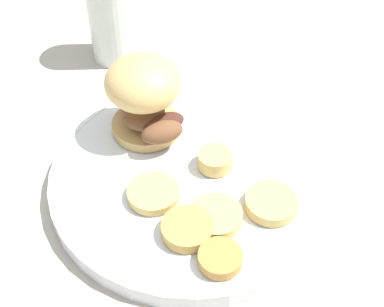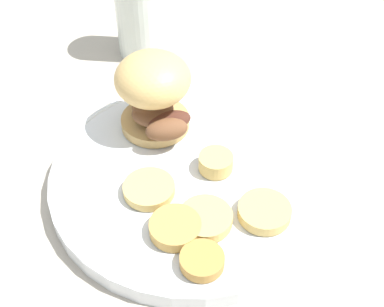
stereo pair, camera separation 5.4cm
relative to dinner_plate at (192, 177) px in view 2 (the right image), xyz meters
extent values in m
plane|color=#B2A899|center=(0.00, 0.00, -0.01)|extent=(4.00, 4.00, 0.00)
cylinder|color=white|center=(0.00, 0.00, 0.00)|extent=(0.30, 0.30, 0.02)
torus|color=white|center=(0.00, 0.00, 0.01)|extent=(0.30, 0.30, 0.01)
cylinder|color=tan|center=(-0.08, 0.03, 0.02)|extent=(0.08, 0.08, 0.01)
ellipsoid|color=brown|center=(-0.08, 0.02, 0.04)|extent=(0.05, 0.04, 0.02)
ellipsoid|color=brown|center=(-0.07, 0.02, 0.03)|extent=(0.06, 0.05, 0.02)
ellipsoid|color=brown|center=(-0.08, 0.03, 0.03)|extent=(0.04, 0.03, 0.02)
ellipsoid|color=brown|center=(-0.10, 0.03, 0.03)|extent=(0.04, 0.03, 0.01)
ellipsoid|color=#4C281E|center=(-0.05, 0.02, 0.04)|extent=(0.05, 0.05, 0.02)
ellipsoid|color=brown|center=(-0.04, 0.01, 0.04)|extent=(0.05, 0.05, 0.02)
ellipsoid|color=#563323|center=(-0.09, 0.03, 0.03)|extent=(0.04, 0.04, 0.02)
ellipsoid|color=#DBB26B|center=(-0.08, 0.03, 0.08)|extent=(0.08, 0.08, 0.05)
cylinder|color=#DBB766|center=(-0.01, -0.05, 0.01)|extent=(0.05, 0.05, 0.01)
cylinder|color=#DBB766|center=(0.05, -0.04, 0.02)|extent=(0.05, 0.05, 0.01)
cylinder|color=#BC8942|center=(0.08, -0.08, 0.02)|extent=(0.04, 0.04, 0.01)
cylinder|color=tan|center=(0.04, -0.07, 0.02)|extent=(0.05, 0.05, 0.01)
cylinder|color=#DBB766|center=(0.02, 0.02, 0.02)|extent=(0.04, 0.04, 0.02)
cylinder|color=#DBB766|center=(0.09, 0.00, 0.02)|extent=(0.05, 0.05, 0.01)
cylinder|color=silver|center=(-0.22, 0.15, 0.05)|extent=(0.06, 0.06, 0.13)
camera|label=1|loc=(0.21, -0.32, 0.42)|focal=50.00mm
camera|label=2|loc=(0.25, -0.29, 0.42)|focal=50.00mm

